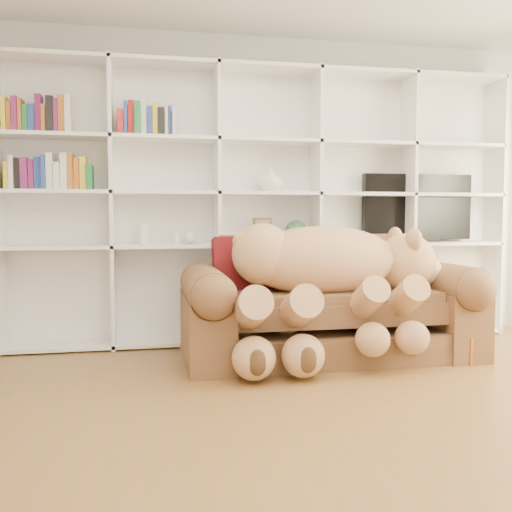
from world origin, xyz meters
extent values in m
plane|color=brown|center=(0.00, 0.00, 0.00)|extent=(5.00, 5.00, 0.00)
cube|color=silver|center=(0.00, 2.50, 1.35)|extent=(5.00, 0.02, 2.70)
cube|color=white|center=(0.00, 2.46, 1.20)|extent=(4.40, 0.03, 2.40)
cube|color=white|center=(-1.32, 2.30, 1.20)|extent=(0.03, 0.35, 2.40)
cube|color=white|center=(-0.44, 2.30, 1.20)|extent=(0.03, 0.35, 2.40)
cube|color=white|center=(0.44, 2.30, 1.20)|extent=(0.03, 0.35, 2.40)
cube|color=white|center=(1.32, 2.30, 1.20)|extent=(0.03, 0.35, 2.40)
cube|color=white|center=(2.20, 2.30, 1.20)|extent=(0.03, 0.35, 2.40)
cube|color=white|center=(0.00, 2.30, 0.03)|extent=(4.40, 0.35, 0.03)
cube|color=white|center=(0.00, 2.30, 0.85)|extent=(4.40, 0.35, 0.03)
cube|color=white|center=(0.00, 2.30, 1.30)|extent=(4.40, 0.35, 0.03)
cube|color=white|center=(0.00, 2.30, 1.75)|extent=(4.40, 0.35, 0.03)
cube|color=white|center=(0.00, 2.30, 2.37)|extent=(4.40, 0.35, 0.03)
cube|color=brown|center=(0.35, 1.62, 0.11)|extent=(2.15, 0.87, 0.23)
cube|color=brown|center=(0.35, 1.60, 0.45)|extent=(1.60, 0.72, 0.31)
cube|color=brown|center=(0.35, 2.01, 0.67)|extent=(1.60, 0.20, 0.56)
cube|color=brown|center=(-0.61, 1.62, 0.28)|extent=(0.33, 0.97, 0.56)
cube|color=brown|center=(1.31, 1.62, 0.28)|extent=(0.33, 0.97, 0.56)
cylinder|color=brown|center=(-0.61, 1.62, 0.56)|extent=(0.33, 0.92, 0.33)
cylinder|color=brown|center=(1.31, 1.62, 0.56)|extent=(0.33, 0.92, 0.33)
ellipsoid|color=tan|center=(0.26, 1.57, 0.77)|extent=(1.22, 0.59, 0.53)
sphere|color=tan|center=(-0.20, 1.57, 0.82)|extent=(0.46, 0.46, 0.46)
sphere|color=tan|center=(0.96, 1.57, 0.73)|extent=(0.46, 0.46, 0.46)
sphere|color=#FBE0A5|center=(1.14, 1.57, 0.67)|extent=(0.23, 0.23, 0.23)
sphere|color=#432D18|center=(1.23, 1.57, 0.66)|extent=(0.07, 0.07, 0.07)
ellipsoid|color=tan|center=(0.94, 1.41, 0.92)|extent=(0.11, 0.18, 0.18)
ellipsoid|color=tan|center=(0.94, 1.74, 0.92)|extent=(0.11, 0.18, 0.18)
sphere|color=tan|center=(-0.35, 1.57, 0.91)|extent=(0.16, 0.16, 0.16)
cylinder|color=tan|center=(0.48, 1.24, 0.48)|extent=(0.20, 0.56, 0.41)
cylinder|color=tan|center=(0.77, 1.24, 0.48)|extent=(0.20, 0.56, 0.41)
cylinder|color=tan|center=(-0.37, 1.24, 0.44)|extent=(0.23, 0.65, 0.48)
cylinder|color=tan|center=(-0.03, 1.24, 0.44)|extent=(0.23, 0.65, 0.48)
sphere|color=tan|center=(0.48, 1.06, 0.25)|extent=(0.24, 0.24, 0.24)
sphere|color=tan|center=(0.77, 1.06, 0.25)|extent=(0.24, 0.24, 0.24)
sphere|color=tan|center=(-0.37, 1.06, 0.17)|extent=(0.29, 0.29, 0.29)
sphere|color=tan|center=(-0.03, 1.06, 0.17)|extent=(0.29, 0.29, 0.29)
cube|color=#621110|center=(-0.31, 1.82, 0.71)|extent=(0.46, 0.27, 0.47)
cube|color=#BF4619|center=(1.37, 1.31, 0.10)|extent=(0.32, 0.31, 0.21)
cube|color=black|center=(1.44, 2.35, 1.19)|extent=(1.06, 0.08, 0.61)
cube|color=black|center=(1.44, 2.35, 0.89)|extent=(0.35, 0.18, 0.04)
cube|color=brown|center=(-0.05, 2.30, 0.98)|extent=(0.17, 0.04, 0.21)
sphere|color=#31603C|center=(0.26, 2.30, 0.97)|extent=(0.20, 0.20, 0.20)
cylinder|color=silver|center=(-1.07, 2.30, 0.95)|extent=(0.09, 0.09, 0.17)
cylinder|color=silver|center=(-0.80, 2.30, 0.92)|extent=(0.07, 0.07, 0.11)
sphere|color=silver|center=(-0.67, 2.30, 0.92)|extent=(0.10, 0.10, 0.10)
imported|color=white|center=(0.03, 2.30, 1.42)|extent=(0.25, 0.25, 0.22)
camera|label=1|loc=(-1.08, -2.58, 1.10)|focal=40.00mm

